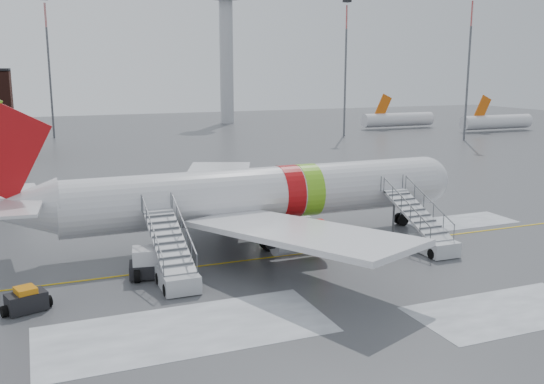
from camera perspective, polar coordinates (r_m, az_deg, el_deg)
name	(u,v)px	position (r m, az deg, el deg)	size (l,w,h in m)	color
ground	(237,257)	(40.75, -3.33, -6.10)	(260.00, 260.00, 0.00)	#494C4F
airliner	(249,196)	(43.26, -2.16, -0.35)	(35.03, 32.97, 11.18)	silver
airstair_fwd	(428,235)	(43.16, 14.44, -3.97)	(2.05, 7.70, 3.48)	#B6BABE
airstair_aft	(174,266)	(35.91, -9.18, -6.92)	(2.05, 7.70, 3.48)	#A1A3A8
pushback_tug	(153,264)	(37.37, -11.16, -6.67)	(3.43, 2.81, 1.82)	black
baggage_tractor	(26,301)	(34.24, -22.11, -9.50)	(2.65, 1.68, 1.31)	black
control_tower	(226,38)	(138.59, -4.34, 14.24)	(6.40, 6.40, 30.00)	#B2B5BA
light_mast_far_ne	(346,59)	(112.77, 6.95, 12.29)	(1.20, 1.20, 24.25)	#595B60
light_mast_far_n	(49,59)	(114.90, -20.29, 11.66)	(1.20, 1.20, 24.25)	#595B60
light_mast_far_e	(469,59)	(110.19, 18.05, 11.83)	(1.20, 1.20, 24.25)	#595B60
distant_aircraft	(429,130)	(126.16, 14.57, 5.63)	(35.00, 18.00, 8.00)	#D8590C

